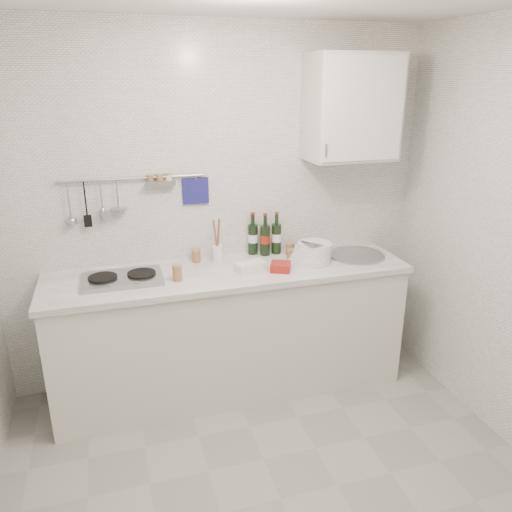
{
  "coord_description": "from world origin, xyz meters",
  "views": [
    {
      "loc": [
        -0.72,
        -1.96,
        2.15
      ],
      "look_at": [
        0.13,
        0.9,
        1.07
      ],
      "focal_mm": 35.0,
      "sensor_mm": 36.0,
      "label": 1
    }
  ],
  "objects_px": {
    "wall_cabinet": "(352,108)",
    "plate_stack_sink": "(312,253)",
    "wine_bottles": "(265,234)",
    "plate_stack_hob": "(109,276)",
    "utensil_crock": "(218,251)"
  },
  "relations": [
    {
      "from": "plate_stack_sink",
      "to": "utensil_crock",
      "type": "bearing_deg",
      "value": 164.02
    },
    {
      "from": "plate_stack_hob",
      "to": "wall_cabinet",
      "type": "bearing_deg",
      "value": 1.39
    },
    {
      "from": "plate_stack_hob",
      "to": "plate_stack_sink",
      "type": "bearing_deg",
      "value": -3.46
    },
    {
      "from": "plate_stack_sink",
      "to": "wine_bottles",
      "type": "relative_size",
      "value": 1.03
    },
    {
      "from": "wall_cabinet",
      "to": "utensil_crock",
      "type": "bearing_deg",
      "value": 176.46
    },
    {
      "from": "plate_stack_hob",
      "to": "plate_stack_sink",
      "type": "relative_size",
      "value": 0.89
    },
    {
      "from": "utensil_crock",
      "to": "wine_bottles",
      "type": "bearing_deg",
      "value": 8.7
    },
    {
      "from": "utensil_crock",
      "to": "wall_cabinet",
      "type": "bearing_deg",
      "value": -3.54
    },
    {
      "from": "wine_bottles",
      "to": "plate_stack_hob",
      "type": "bearing_deg",
      "value": -172.03
    },
    {
      "from": "wall_cabinet",
      "to": "plate_stack_hob",
      "type": "distance_m",
      "value": 1.97
    },
    {
      "from": "wall_cabinet",
      "to": "utensil_crock",
      "type": "relative_size",
      "value": 2.22
    },
    {
      "from": "plate_stack_sink",
      "to": "plate_stack_hob",
      "type": "bearing_deg",
      "value": 176.54
    },
    {
      "from": "wall_cabinet",
      "to": "plate_stack_sink",
      "type": "height_order",
      "value": "wall_cabinet"
    },
    {
      "from": "utensil_crock",
      "to": "plate_stack_hob",
      "type": "bearing_deg",
      "value": -172.4
    },
    {
      "from": "wine_bottles",
      "to": "utensil_crock",
      "type": "distance_m",
      "value": 0.38
    }
  ]
}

